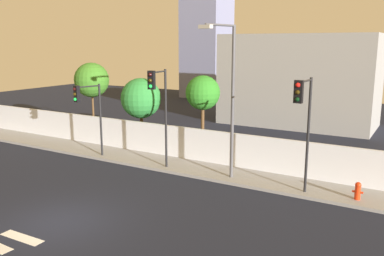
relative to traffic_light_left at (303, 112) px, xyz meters
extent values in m
plane|color=black|center=(-7.14, -6.71, -3.85)|extent=(80.00, 80.00, 0.00)
cube|color=gray|center=(-7.14, 1.49, -3.77)|extent=(36.00, 2.40, 0.15)
cube|color=silver|center=(-7.14, 2.78, -2.80)|extent=(36.00, 0.18, 1.80)
cube|color=silver|center=(-7.29, -8.26, -3.84)|extent=(1.81, 0.48, 0.01)
cylinder|color=black|center=(0.03, 0.84, -1.17)|extent=(0.12, 0.12, 5.06)
cylinder|color=black|center=(0.00, 0.04, 1.27)|extent=(0.14, 1.60, 0.08)
cube|color=black|center=(-0.03, -0.76, 0.92)|extent=(0.35, 0.21, 0.90)
sphere|color=red|center=(-0.03, -0.88, 1.19)|extent=(0.18, 0.18, 0.18)
sphere|color=#33260A|center=(-0.03, -0.88, 0.91)|extent=(0.18, 0.18, 0.18)
sphere|color=black|center=(-0.03, -0.88, 0.63)|extent=(0.18, 0.18, 0.18)
cylinder|color=black|center=(-11.95, 0.84, -1.60)|extent=(0.12, 0.12, 4.20)
cylinder|color=black|center=(-12.12, 0.14, 0.40)|extent=(0.42, 1.42, 0.08)
cube|color=black|center=(-12.29, -0.56, 0.05)|extent=(0.38, 0.28, 0.90)
sphere|color=black|center=(-12.32, -0.67, 0.32)|extent=(0.18, 0.18, 0.18)
sphere|color=#33260A|center=(-12.32, -0.67, 0.04)|extent=(0.18, 0.18, 0.18)
sphere|color=#19F24C|center=(-12.32, -0.67, -0.24)|extent=(0.18, 0.18, 0.18)
cylinder|color=black|center=(-7.38, 0.84, -1.11)|extent=(0.12, 0.12, 5.18)
cylinder|color=black|center=(-7.31, 0.15, 1.38)|extent=(0.21, 1.38, 0.08)
cube|color=black|center=(-7.25, -0.53, 1.03)|extent=(0.36, 0.23, 0.90)
sphere|color=black|center=(-7.24, -0.65, 1.30)|extent=(0.18, 0.18, 0.18)
sphere|color=#33260A|center=(-7.24, -0.65, 1.02)|extent=(0.18, 0.18, 0.18)
sphere|color=#19F24C|center=(-7.24, -0.65, 0.74)|extent=(0.18, 0.18, 0.18)
cylinder|color=#4C4C51|center=(-3.67, 1.04, -0.05)|extent=(0.16, 0.16, 7.30)
cylinder|color=#4C4C51|center=(-3.83, -0.03, 3.55)|extent=(0.42, 2.16, 0.10)
cube|color=beige|center=(-3.99, -1.10, 3.45)|extent=(0.63, 0.33, 0.16)
cylinder|color=red|center=(2.19, 1.04, -3.40)|extent=(0.24, 0.24, 0.59)
sphere|color=red|center=(2.19, 1.04, -3.07)|extent=(0.26, 0.26, 0.26)
cylinder|color=red|center=(2.02, 1.04, -3.37)|extent=(0.10, 0.09, 0.09)
cylinder|color=red|center=(2.36, 1.04, -3.37)|extent=(0.10, 0.09, 0.09)
cylinder|color=brown|center=(-15.73, 4.16, -2.10)|extent=(0.14, 0.14, 3.50)
sphere|color=#387421|center=(-15.73, 4.16, 0.30)|extent=(2.37, 2.37, 2.37)
cylinder|color=brown|center=(-11.54, 4.16, -2.62)|extent=(0.21, 0.21, 2.46)
sphere|color=#2B8136|center=(-11.54, 4.16, -0.67)|extent=(2.58, 2.58, 2.58)
cylinder|color=brown|center=(-7.02, 4.16, -2.22)|extent=(0.20, 0.20, 3.25)
sphere|color=#2C7F23|center=(-7.02, 4.16, -0.05)|extent=(2.01, 2.01, 2.01)
cube|color=#959595|center=(-5.03, 16.78, -0.18)|extent=(12.09, 6.00, 7.34)
cube|color=slate|center=(-20.14, 28.78, 7.83)|extent=(5.02, 5.00, 23.36)
camera|label=1|loc=(4.48, -16.60, 2.77)|focal=38.38mm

